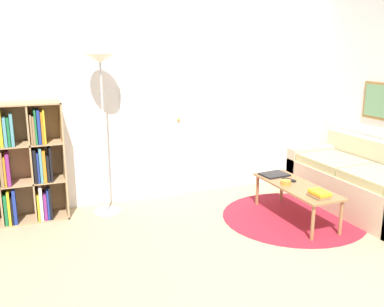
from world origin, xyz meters
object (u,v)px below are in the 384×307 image
object	(u,v)px
laptop	(274,174)
bowl	(286,183)
coffee_table	(296,189)
couch	(364,185)
bookshelf	(11,165)
floor_lamp	(101,81)

from	to	relation	value
laptop	bowl	distance (m)	0.36
coffee_table	laptop	bearing A→B (deg)	93.77
couch	bookshelf	bearing A→B (deg)	163.87
bookshelf	floor_lamp	world-z (taller)	floor_lamp
couch	coffee_table	size ratio (longest dim) A/B	1.59
bowl	floor_lamp	bearing A→B (deg)	152.41
coffee_table	laptop	size ratio (longest dim) A/B	3.51
floor_lamp	coffee_table	bearing A→B (deg)	-27.48
bookshelf	couch	size ratio (longest dim) A/B	0.71
couch	laptop	world-z (taller)	couch
coffee_table	bowl	distance (m)	0.14
couch	bowl	size ratio (longest dim) A/B	16.20
bookshelf	bowl	distance (m)	2.95
bowl	couch	bearing A→B (deg)	-4.07
bookshelf	coffee_table	xyz separation A→B (m)	(2.86, -1.07, -0.28)
coffee_table	couch	bearing A→B (deg)	-1.39
bookshelf	coffee_table	size ratio (longest dim) A/B	1.14
floor_lamp	couch	distance (m)	3.23
couch	bowl	bearing A→B (deg)	175.93
coffee_table	bowl	world-z (taller)	bowl
floor_lamp	bowl	size ratio (longest dim) A/B	15.98
floor_lamp	couch	xyz separation A→B (m)	(2.82, -1.00, -1.22)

